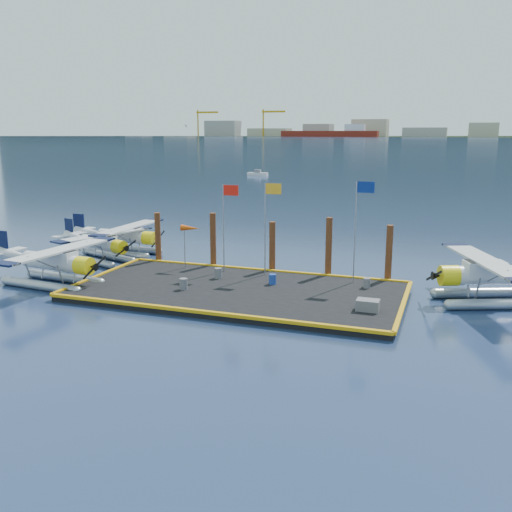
{
  "coord_description": "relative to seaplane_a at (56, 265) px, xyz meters",
  "views": [
    {
      "loc": [
        12.34,
        -31.77,
        10.0
      ],
      "look_at": [
        0.49,
        2.0,
        2.08
      ],
      "focal_mm": 40.0,
      "sensor_mm": 36.0,
      "label": 1
    }
  ],
  "objects": [
    {
      "name": "ground",
      "position": [
        11.83,
        2.15,
        -1.47
      ],
      "size": [
        4000.0,
        4000.0,
        0.0
      ],
      "primitive_type": "plane",
      "color": "navy",
      "rests_on": "ground"
    },
    {
      "name": "dock",
      "position": [
        11.83,
        2.15,
        -1.27
      ],
      "size": [
        20.0,
        10.0,
        0.4
      ],
      "primitive_type": "cube",
      "color": "black",
      "rests_on": "ground"
    },
    {
      "name": "dock_bumpers",
      "position": [
        11.83,
        2.15,
        -0.98
      ],
      "size": [
        20.25,
        10.25,
        0.18
      ],
      "primitive_type": null,
      "color": "#CB910B",
      "rests_on": "dock"
    },
    {
      "name": "seaplane_a",
      "position": [
        0.0,
        0.0,
        0.0
      ],
      "size": [
        8.61,
        9.5,
        3.36
      ],
      "rotation": [
        0.0,
        0.0,
        -1.67
      ],
      "color": "#9AA1A8",
      "rests_on": "ground"
    },
    {
      "name": "seaplane_b",
      "position": [
        -1.29,
        7.04,
        -0.16
      ],
      "size": [
        7.86,
        8.37,
        3.01
      ],
      "rotation": [
        0.0,
        0.0,
        -1.9
      ],
      "color": "#9AA1A8",
      "rests_on": "ground"
    },
    {
      "name": "seaplane_c",
      "position": [
        -0.99,
        9.9,
        -0.08
      ],
      "size": [
        8.07,
        8.89,
        3.17
      ],
      "rotation": [
        0.0,
        0.0,
        -1.59
      ],
      "color": "#9AA1A8",
      "rests_on": "ground"
    },
    {
      "name": "seaplane_d",
      "position": [
        26.46,
        5.33,
        0.08
      ],
      "size": [
        9.26,
        9.79,
        3.55
      ],
      "rotation": [
        0.0,
        0.0,
        1.95
      ],
      "color": "#9AA1A8",
      "rests_on": "ground"
    },
    {
      "name": "drum_2",
      "position": [
        13.54,
        3.82,
        -0.74
      ],
      "size": [
        0.46,
        0.46,
        0.65
      ],
      "primitive_type": "cylinder",
      "color": "navy",
      "rests_on": "dock"
    },
    {
      "name": "drum_3",
      "position": [
        8.74,
        0.84,
        -0.72
      ],
      "size": [
        0.49,
        0.49,
        0.69
      ],
      "primitive_type": "cylinder",
      "color": "#5D5D62",
      "rests_on": "dock"
    },
    {
      "name": "drum_4",
      "position": [
        19.34,
        4.93,
        -0.75
      ],
      "size": [
        0.44,
        0.44,
        0.62
      ],
      "primitive_type": "cylinder",
      "color": "#5D5D62",
      "rests_on": "dock"
    },
    {
      "name": "drum_5",
      "position": [
        9.69,
        4.05,
        -0.72
      ],
      "size": [
        0.49,
        0.49,
        0.69
      ],
      "primitive_type": "cylinder",
      "color": "#5D5D62",
      "rests_on": "dock"
    },
    {
      "name": "crate",
      "position": [
        20.09,
        0.36,
        -0.76
      ],
      "size": [
        1.22,
        0.82,
        0.61
      ],
      "primitive_type": "cube",
      "color": "#5D5D62",
      "rests_on": "dock"
    },
    {
      "name": "flagpole_red",
      "position": [
        9.53,
        5.95,
        2.93
      ],
      "size": [
        1.14,
        0.08,
        6.0
      ],
      "color": "gray",
      "rests_on": "dock"
    },
    {
      "name": "flagpole_yellow",
      "position": [
        12.53,
        5.95,
        3.05
      ],
      "size": [
        1.14,
        0.08,
        6.2
      ],
      "color": "gray",
      "rests_on": "dock"
    },
    {
      "name": "flagpole_blue",
      "position": [
        18.52,
        5.95,
        3.22
      ],
      "size": [
        1.14,
        0.08,
        6.5
      ],
      "color": "gray",
      "rests_on": "dock"
    },
    {
      "name": "windsock",
      "position": [
        6.8,
        5.95,
        1.76
      ],
      "size": [
        1.4,
        0.44,
        3.12
      ],
      "color": "gray",
      "rests_on": "dock"
    },
    {
      "name": "piling_0",
      "position": [
        3.33,
        7.55,
        0.53
      ],
      "size": [
        0.44,
        0.44,
        4.0
      ],
      "primitive_type": "cylinder",
      "color": "#492415",
      "rests_on": "ground"
    },
    {
      "name": "piling_1",
      "position": [
        7.83,
        7.55,
        0.63
      ],
      "size": [
        0.44,
        0.44,
        4.2
      ],
      "primitive_type": "cylinder",
      "color": "#492415",
      "rests_on": "ground"
    },
    {
      "name": "piling_2",
      "position": [
        12.33,
        7.55,
        0.43
      ],
      "size": [
        0.44,
        0.44,
        3.8
      ],
      "primitive_type": "cylinder",
      "color": "#492415",
      "rests_on": "ground"
    },
    {
      "name": "piling_3",
      "position": [
        16.33,
        7.55,
        0.68
      ],
      "size": [
        0.44,
        0.44,
        4.3
      ],
      "primitive_type": "cylinder",
      "color": "#492415",
      "rests_on": "ground"
    },
    {
      "name": "piling_4",
      "position": [
        20.33,
        7.55,
        0.53
      ],
      "size": [
        0.44,
        0.44,
        4.0
      ],
      "primitive_type": "cylinder",
      "color": "#492415",
      "rests_on": "ground"
    }
  ]
}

